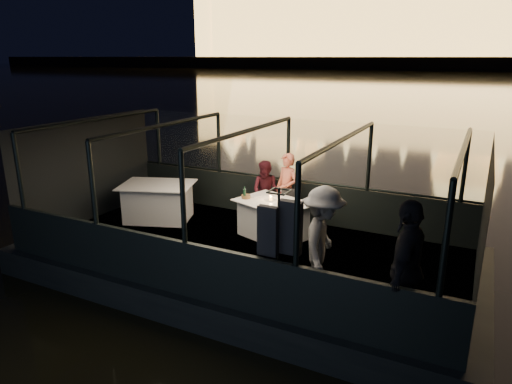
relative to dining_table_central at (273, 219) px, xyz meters
The scene contains 28 objects.
river_water 79.20m from the dining_table_central, 90.14° to the left, with size 500.00×500.00×0.00m, color black.
boat_hull 1.21m from the dining_table_central, 103.30° to the right, with size 8.60×4.40×1.00m, color black.
boat_deck 0.92m from the dining_table_central, 103.30° to the right, with size 8.00×4.00×0.04m, color black.
gunwale_port 1.21m from the dining_table_central, 99.00° to the left, with size 8.00×0.08×0.90m, color black.
gunwale_starboard 2.81m from the dining_table_central, 93.87° to the right, with size 8.00×0.08×0.90m, color black.
cabin_glass_port 1.72m from the dining_table_central, 99.00° to the left, with size 8.00×0.02×1.40m, color #99B2B2, non-canonical shape.
cabin_glass_starboard 3.06m from the dining_table_central, 93.87° to the right, with size 8.00×0.02×1.40m, color #99B2B2, non-canonical shape.
cabin_roof_glass 2.09m from the dining_table_central, 103.30° to the right, with size 8.00×4.00×0.02m, color #99B2B2, non-canonical shape.
end_wall_fore 4.33m from the dining_table_central, 169.15° to the right, with size 0.02×4.00×2.30m, color black, non-canonical shape.
end_wall_aft 3.97m from the dining_table_central, 11.90° to the right, with size 0.02×4.00×2.30m, color black, non-canonical shape.
canopy_ribs 1.12m from the dining_table_central, 103.30° to the right, with size 8.00×4.00×2.30m, color black, non-canonical shape.
embankment 209.20m from the dining_table_central, 90.05° to the left, with size 400.00×140.00×6.00m, color #423D33.
dining_table_central is the anchor object (origin of this frame).
dining_table_aft 2.78m from the dining_table_central, behind, with size 1.59×1.15×0.85m, color silver.
chair_port_left 0.95m from the dining_table_central, 132.52° to the left, with size 0.42×0.42×0.89m, color black.
chair_port_right 0.47m from the dining_table_central, 74.21° to the left, with size 0.41×0.41×0.88m, color black.
coat_stand 2.88m from the dining_table_central, 64.12° to the right, with size 0.52×0.42×1.87m, color black, non-canonical shape.
person_woman_coral 0.88m from the dining_table_central, 93.02° to the left, with size 0.58×0.39×1.61m, color #D96A4E.
person_man_maroon 1.01m from the dining_table_central, 124.05° to the left, with size 0.67×0.52×1.40m, color #3E1119.
passenger_stripe 2.54m from the dining_table_central, 48.13° to the right, with size 1.14×0.65×1.77m, color white.
passenger_dark 3.81m from the dining_table_central, 38.28° to the right, with size 1.12×0.47×1.90m, color black.
wine_bottle 0.81m from the dining_table_central, 169.36° to the right, with size 0.06×0.06×0.27m, color #14381F.
bread_basket 0.73m from the dining_table_central, behind, with size 0.19×0.19×0.07m, color brown.
amber_candle 0.44m from the dining_table_central, 140.27° to the left, with size 0.06×0.06×0.08m, color #F39F3C.
plate_near 0.46m from the dining_table_central, 58.03° to the right, with size 0.27×0.27×0.02m, color white.
plate_far 0.66m from the dining_table_central, 161.52° to the left, with size 0.27×0.27×0.02m, color silver.
wine_glass_white 0.77m from the dining_table_central, behind, with size 0.07×0.07×0.21m, color white, non-canonical shape.
wine_glass_red 0.51m from the dining_table_central, 68.99° to the left, with size 0.07×0.07×0.20m, color silver, non-canonical shape.
Camera 1 is at (3.82, -7.22, 4.09)m, focal length 32.00 mm.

